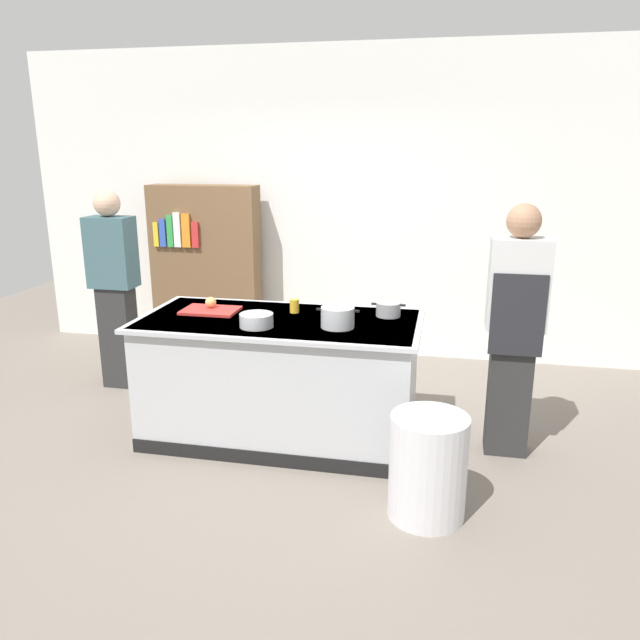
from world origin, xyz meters
name	(u,v)px	position (x,y,z in m)	size (l,w,h in m)	color
ground_plane	(282,436)	(0.00, 0.00, 0.00)	(10.00, 10.00, 0.00)	slate
back_wall	(334,205)	(0.00, 2.10, 1.50)	(6.40, 0.12, 3.00)	white
counter_island	(280,377)	(0.00, 0.00, 0.47)	(1.98, 0.98, 0.90)	#B7BABF
cutting_board	(211,310)	(-0.54, 0.08, 0.91)	(0.40, 0.28, 0.02)	red
onion	(211,302)	(-0.56, 0.12, 0.96)	(0.08, 0.08, 0.08)	tan
stock_pot	(338,317)	(0.44, -0.12, 0.97)	(0.29, 0.22, 0.14)	#B7BABF
sauce_pan	(388,309)	(0.74, 0.23, 0.95)	(0.24, 0.18, 0.10)	#99999E
mixing_bowl	(256,320)	(-0.10, -0.22, 0.95)	(0.23, 0.23, 0.09)	#B7BABF
juice_cup	(294,306)	(0.06, 0.18, 0.95)	(0.07, 0.07, 0.10)	yellow
trash_bin	(428,467)	(1.09, -0.81, 0.31)	(0.44, 0.44, 0.62)	silver
person_chef	(515,326)	(1.59, 0.09, 0.91)	(0.38, 0.25, 1.72)	#2C2C2C
person_guest	(115,285)	(-1.66, 0.70, 0.91)	(0.38, 0.24, 1.72)	#2C2C2C
bookshelf	(206,270)	(-1.27, 1.80, 0.85)	(1.10, 0.31, 1.70)	brown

